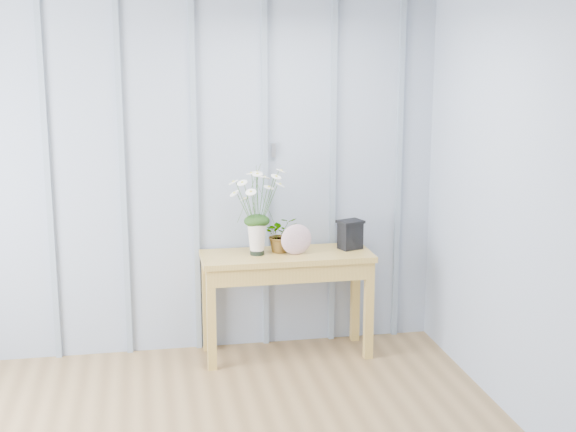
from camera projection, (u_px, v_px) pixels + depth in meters
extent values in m
cube|color=#94A0B5|center=(159.00, 181.00, 5.61)|extent=(4.00, 0.01, 2.50)
cube|color=#A9A9AE|center=(274.00, 150.00, 5.70)|extent=(0.03, 0.01, 0.10)
cube|color=gray|center=(48.00, 185.00, 5.47)|extent=(0.04, 0.03, 2.50)
cube|color=gray|center=(123.00, 183.00, 5.56)|extent=(0.04, 0.03, 2.50)
cube|color=gray|center=(195.00, 180.00, 5.65)|extent=(0.04, 0.03, 2.50)
cube|color=gray|center=(265.00, 178.00, 5.74)|extent=(0.04, 0.03, 2.50)
cube|color=gray|center=(333.00, 176.00, 5.83)|extent=(0.04, 0.03, 2.50)
cube|color=gray|center=(399.00, 174.00, 5.92)|extent=(0.04, 0.03, 2.50)
cube|color=#AF8B3E|center=(287.00, 256.00, 5.64)|extent=(1.20, 0.45, 0.04)
cube|color=#AF8B3E|center=(287.00, 267.00, 5.66)|extent=(1.13, 0.42, 0.12)
cube|color=#AF8B3E|center=(211.00, 320.00, 5.44)|extent=(0.06, 0.06, 0.71)
cube|color=#AF8B3E|center=(369.00, 310.00, 5.64)|extent=(0.06, 0.06, 0.71)
cube|color=#AF8B3E|center=(207.00, 304.00, 5.79)|extent=(0.06, 0.06, 0.71)
cube|color=#AF8B3E|center=(355.00, 295.00, 5.99)|extent=(0.06, 0.06, 0.71)
cylinder|color=black|center=(257.00, 250.00, 5.60)|extent=(0.10, 0.10, 0.06)
cone|color=silver|center=(257.00, 237.00, 5.58)|extent=(0.15, 0.15, 0.23)
ellipsoid|color=#163510|center=(257.00, 221.00, 5.55)|extent=(0.18, 0.15, 0.09)
imported|color=#163510|center=(281.00, 234.00, 5.66)|extent=(0.25, 0.22, 0.26)
ellipsoid|color=#8D5472|center=(296.00, 239.00, 5.58)|extent=(0.22, 0.07, 0.22)
cube|color=black|center=(350.00, 236.00, 5.74)|extent=(0.18, 0.16, 0.19)
cube|color=black|center=(350.00, 222.00, 5.72)|extent=(0.21, 0.18, 0.02)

